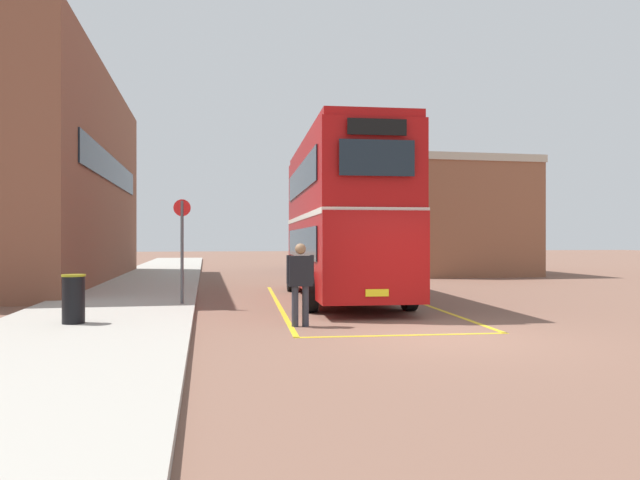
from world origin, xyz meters
The scene contains 10 objects.
ground_plane centered at (0.00, 14.40, 0.00)m, with size 135.60×135.60×0.00m, color brown.
sidewalk_left centered at (-6.50, 16.80, 0.07)m, with size 4.00×57.60×0.14m, color #A39E93.
brick_building_left centered at (-10.86, 16.00, 4.30)m, with size 5.58×18.19×8.60m.
depot_building_right centered at (8.63, 21.86, 2.94)m, with size 6.39×12.71×5.86m.
double_decker_bus centered at (-0.23, 7.09, 2.51)m, with size 3.20×9.82×4.75m.
single_deck_bus centered at (2.92, 23.65, 1.64)m, with size 3.67×9.90×3.02m.
pedestrian_boarding centered at (-2.31, 1.81, 1.00)m, with size 0.58×0.25×1.72m.
litter_bin centered at (-6.80, 2.13, 0.63)m, with size 0.46×0.46×0.97m.
bus_stop_sign centered at (-4.83, 5.49, 1.77)m, with size 0.44×0.08×2.71m.
bay_marking_yellow centered at (-0.28, 5.24, 0.00)m, with size 4.85×11.94×0.01m.
Camera 1 is at (-4.24, -10.37, 1.80)m, focal length 33.49 mm.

